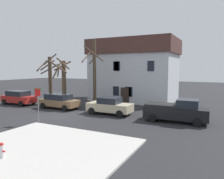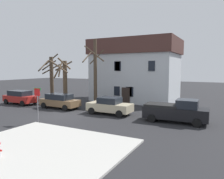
# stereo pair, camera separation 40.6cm
# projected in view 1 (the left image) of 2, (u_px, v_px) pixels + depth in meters

# --- Properties ---
(ground_plane) EXTENTS (120.00, 120.00, 0.00)m
(ground_plane) POSITION_uv_depth(u_px,v_px,m) (60.00, 116.00, 20.53)
(ground_plane) COLOR #262628
(sidewalk_slab) EXTENTS (9.40, 8.49, 0.12)m
(sidewalk_slab) POSITION_uv_depth(u_px,v_px,m) (39.00, 150.00, 11.74)
(sidewalk_slab) COLOR #B7B5AD
(sidewalk_slab) RESTS_ON ground_plane
(building_main) EXTENTS (11.55, 7.72, 8.42)m
(building_main) POSITION_uv_depth(u_px,v_px,m) (134.00, 70.00, 30.21)
(building_main) COLOR silver
(building_main) RESTS_ON ground_plane
(tree_bare_near) EXTENTS (2.07, 3.29, 6.58)m
(tree_bare_near) POSITION_uv_depth(u_px,v_px,m) (50.00, 77.00, 29.19)
(tree_bare_near) COLOR #4C3D2D
(tree_bare_near) RESTS_ON ground_plane
(tree_bare_mid) EXTENTS (3.06, 3.10, 5.87)m
(tree_bare_mid) POSITION_uv_depth(u_px,v_px,m) (63.00, 79.00, 27.53)
(tree_bare_mid) COLOR brown
(tree_bare_mid) RESTS_ON ground_plane
(tree_bare_far) EXTENTS (2.80, 2.77, 7.94)m
(tree_bare_far) POSITION_uv_depth(u_px,v_px,m) (94.00, 71.00, 25.69)
(tree_bare_far) COLOR #4C3D2D
(tree_bare_far) RESTS_ON ground_plane
(car_red_wagon) EXTENTS (4.46, 2.11, 1.72)m
(car_red_wagon) POSITION_uv_depth(u_px,v_px,m) (19.00, 97.00, 26.91)
(car_red_wagon) COLOR #AD231E
(car_red_wagon) RESTS_ON ground_plane
(car_brown_wagon) EXTENTS (4.74, 2.16, 1.66)m
(car_brown_wagon) POSITION_uv_depth(u_px,v_px,m) (59.00, 101.00, 24.12)
(car_brown_wagon) COLOR brown
(car_brown_wagon) RESTS_ON ground_plane
(car_beige_sedan) EXTENTS (4.45, 2.12, 1.67)m
(car_beige_sedan) POSITION_uv_depth(u_px,v_px,m) (110.00, 106.00, 21.23)
(car_beige_sedan) COLOR #C6B793
(car_beige_sedan) RESTS_ON ground_plane
(pickup_truck_black) EXTENTS (5.30, 2.32, 1.98)m
(pickup_truck_black) POSITION_uv_depth(u_px,v_px,m) (176.00, 111.00, 18.15)
(pickup_truck_black) COLOR black
(pickup_truck_black) RESTS_ON ground_plane
(fire_hydrant) EXTENTS (0.42, 0.22, 0.78)m
(fire_hydrant) POSITION_uv_depth(u_px,v_px,m) (2.00, 150.00, 10.60)
(fire_hydrant) COLOR silver
(fire_hydrant) RESTS_ON sidewalk_slab
(street_sign_pole) EXTENTS (0.76, 0.07, 2.94)m
(street_sign_pole) POSITION_uv_depth(u_px,v_px,m) (38.00, 99.00, 17.42)
(street_sign_pole) COLOR slate
(street_sign_pole) RESTS_ON ground_plane
(bicycle_leaning) EXTENTS (1.72, 0.45, 1.03)m
(bicycle_leaning) POSITION_uv_depth(u_px,v_px,m) (60.00, 100.00, 28.26)
(bicycle_leaning) COLOR black
(bicycle_leaning) RESTS_ON ground_plane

